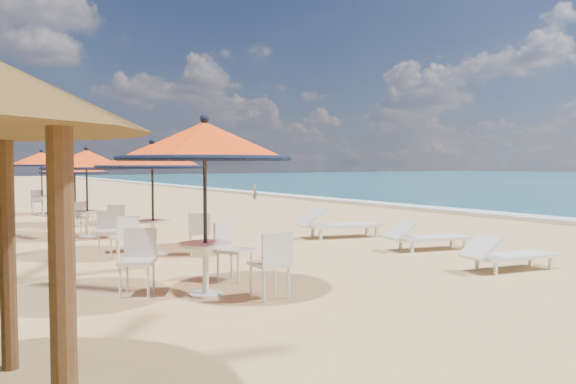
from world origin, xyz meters
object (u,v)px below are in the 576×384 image
lounger_mid (425,236)px  lounger_far (336,223)px  station_4 (43,167)px  station_2 (87,171)px  station_3 (73,174)px  station_1 (151,170)px  lounger_near (506,254)px  station_0 (206,163)px

lounger_mid → lounger_far: 2.72m
lounger_far → station_4: bearing=130.4°
lounger_far → station_2: bearing=161.0°
station_3 → lounger_mid: size_ratio=1.09×
station_3 → station_4: (-0.14, 4.12, 0.20)m
station_2 → station_1: bearing=-82.8°
lounger_near → lounger_far: 5.15m
lounger_far → lounger_mid: bearing=-67.4°
station_1 → station_2: (-0.44, 3.49, -0.06)m
station_2 → station_4: bearing=88.1°
station_0 → lounger_far: 6.85m
lounger_near → station_3: bearing=121.9°
station_4 → lounger_far: (5.06, -10.91, -1.40)m
station_0 → station_3: size_ratio=1.22×
station_2 → station_0: bearing=-91.2°
station_3 → lounger_near: bearing=-68.5°
station_2 → station_4: size_ratio=0.97×
lounger_near → station_2: bearing=130.5°
station_1 → lounger_near: 7.18m
station_2 → lounger_near: 10.24m
station_1 → station_2: 3.52m
lounger_near → lounger_mid: lounger_mid is taller
station_2 → lounger_mid: 8.60m
station_0 → lounger_far: size_ratio=1.14×
station_1 → lounger_near: size_ratio=1.29×
station_1 → station_2: station_1 is taller
station_3 → lounger_mid: bearing=-61.0°
station_1 → lounger_near: (4.62, -5.29, -1.48)m
station_3 → lounger_near: station_3 is taller
lounger_far → lounger_near: bearing=-77.2°
lounger_near → lounger_mid: (0.57, 2.44, 0.01)m
station_0 → lounger_far: bearing=35.1°
station_4 → lounger_far: 12.11m
station_0 → station_1: size_ratio=1.08×
station_4 → lounger_near: bearing=-73.3°
station_0 → lounger_mid: 6.12m
station_1 → station_3: size_ratio=1.13×
station_1 → station_3: 6.64m
station_2 → lounger_far: (5.30, -3.64, -1.36)m
station_3 → lounger_mid: (5.26, -9.49, -1.26)m
station_1 → lounger_mid: station_1 is taller
station_3 → station_0: bearing=-92.9°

